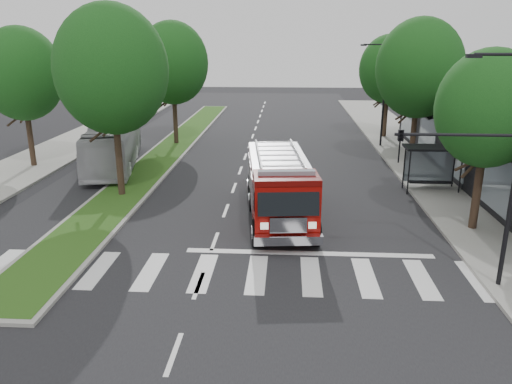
{
  "coord_description": "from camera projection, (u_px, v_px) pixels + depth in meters",
  "views": [
    {
      "loc": [
        3.01,
        -19.7,
        8.39
      ],
      "look_at": [
        1.69,
        1.5,
        1.8
      ],
      "focal_mm": 35.0,
      "sensor_mm": 36.0,
      "label": 1
    }
  ],
  "objects": [
    {
      "name": "sidewalk_right",
      "position": [
        442.0,
        181.0,
        30.21
      ],
      "size": [
        5.0,
        80.0,
        0.15
      ],
      "primitive_type": "cube",
      "color": "gray",
      "rests_on": "ground"
    },
    {
      "name": "bus_shelter",
      "position": [
        432.0,
        156.0,
        27.94
      ],
      "size": [
        3.2,
        1.6,
        2.61
      ],
      "color": "black",
      "rests_on": "ground"
    },
    {
      "name": "streetlight_right_far",
      "position": [
        382.0,
        90.0,
        38.57
      ],
      "size": [
        2.11,
        0.2,
        8.0
      ],
      "color": "black",
      "rests_on": "ground"
    },
    {
      "name": "ground",
      "position": [
        215.0,
        241.0,
        21.44
      ],
      "size": [
        140.0,
        140.0,
        0.0
      ],
      "primitive_type": "plane",
      "color": "black",
      "rests_on": "ground"
    },
    {
      "name": "city_bus",
      "position": [
        114.0,
        143.0,
        33.53
      ],
      "size": [
        4.92,
        11.66,
        3.16
      ],
      "primitive_type": "imported",
      "rotation": [
        0.0,
        0.0,
        0.21
      ],
      "color": "#BCBCC1",
      "rests_on": "ground"
    },
    {
      "name": "tree_right_mid",
      "position": [
        419.0,
        68.0,
        32.18
      ],
      "size": [
        5.6,
        5.6,
        9.72
      ],
      "color": "black",
      "rests_on": "ground"
    },
    {
      "name": "median",
      "position": [
        171.0,
        149.0,
        38.94
      ],
      "size": [
        3.0,
        50.0,
        0.15
      ],
      "color": "gray",
      "rests_on": "ground"
    },
    {
      "name": "fire_engine",
      "position": [
        279.0,
        187.0,
        23.96
      ],
      "size": [
        3.68,
        9.44,
        3.19
      ],
      "rotation": [
        0.0,
        0.0,
        0.1
      ],
      "color": "#560604",
      "rests_on": "ground"
    },
    {
      "name": "tree_right_far",
      "position": [
        389.0,
        69.0,
        41.91
      ],
      "size": [
        5.0,
        5.0,
        8.73
      ],
      "color": "black",
      "rests_on": "ground"
    },
    {
      "name": "streetlight_right_near",
      "position": [
        490.0,
        158.0,
        16.15
      ],
      "size": [
        4.08,
        0.22,
        8.0
      ],
      "color": "black",
      "rests_on": "ground"
    },
    {
      "name": "sidewalk_left",
      "position": [
        11.0,
        174.0,
        31.82
      ],
      "size": [
        5.0,
        80.0,
        0.15
      ],
      "primitive_type": "cube",
      "color": "gray",
      "rests_on": "ground"
    },
    {
      "name": "tree_right_near",
      "position": [
        488.0,
        109.0,
        21.04
      ],
      "size": [
        4.4,
        4.4,
        8.05
      ],
      "color": "black",
      "rests_on": "ground"
    },
    {
      "name": "tree_median_near",
      "position": [
        112.0,
        70.0,
        25.5
      ],
      "size": [
        5.8,
        5.8,
        10.16
      ],
      "color": "black",
      "rests_on": "ground"
    },
    {
      "name": "tree_left_mid",
      "position": [
        22.0,
        74.0,
        31.89
      ],
      "size": [
        5.2,
        5.2,
        9.16
      ],
      "color": "black",
      "rests_on": "ground"
    },
    {
      "name": "tree_median_far",
      "position": [
        173.0,
        63.0,
        38.94
      ],
      "size": [
        5.6,
        5.6,
        9.72
      ],
      "color": "black",
      "rests_on": "ground"
    }
  ]
}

